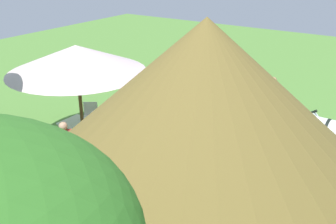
{
  "coord_description": "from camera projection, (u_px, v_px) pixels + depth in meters",
  "views": [
    {
      "loc": [
        -4.8,
        9.58,
        5.4
      ],
      "look_at": [
        1.03,
        0.84,
        1.0
      ],
      "focal_mm": 42.01,
      "sensor_mm": 36.0,
      "label": 1
    }
  ],
  "objects": [
    {
      "name": "zebra_toward_hut",
      "position": [
        141.0,
        92.0,
        13.03
      ],
      "size": [
        2.23,
        1.07,
        1.52
      ],
      "rotation": [
        0.0,
        0.0,
        1.28
      ],
      "color": "silver",
      "rests_on": "ground_plane"
    },
    {
      "name": "brick_patio_kerb",
      "position": [
        181.0,
        82.0,
        17.05
      ],
      "size": [
        1.41,
        2.72,
        0.08
      ],
      "primitive_type": "cube",
      "rotation": [
        0.0,
        0.0,
        1.96
      ],
      "color": "#AA5E46",
      "rests_on": "ground_plane"
    },
    {
      "name": "zebra_nearest_camera",
      "position": [
        214.0,
        88.0,
        13.36
      ],
      "size": [
        1.61,
        1.92,
        1.54
      ],
      "rotation": [
        0.0,
        0.0,
        5.62
      ],
      "color": "silver",
      "rests_on": "ground_plane"
    },
    {
      "name": "patio_chair_near_hut",
      "position": [
        67.0,
        149.0,
        10.3
      ],
      "size": [
        0.57,
        0.56,
        0.9
      ],
      "rotation": [
        0.0,
        0.0,
        -2.73
      ],
      "color": "silver",
      "rests_on": "ground_plane"
    },
    {
      "name": "guest_beside_umbrella",
      "position": [
        65.0,
        145.0,
        9.63
      ],
      "size": [
        0.45,
        0.41,
        1.55
      ],
      "rotation": [
        0.0,
        0.0,
        3.83
      ],
      "color": "#252425",
      "rests_on": "ground_plane"
    },
    {
      "name": "patio_chair_west_end",
      "position": [
        90.0,
        114.0,
        12.45
      ],
      "size": [
        0.6,
        0.59,
        0.9
      ],
      "rotation": [
        0.0,
        0.0,
        0.59
      ],
      "color": "white",
      "rests_on": "ground_plane"
    },
    {
      "name": "shade_umbrella",
      "position": [
        76.0,
        59.0,
        10.54
      ],
      "size": [
        3.79,
        3.79,
        3.02
      ],
      "color": "brown",
      "rests_on": "ground_plane"
    },
    {
      "name": "zebra_by_umbrella",
      "position": [
        336.0,
        134.0,
        10.08
      ],
      "size": [
        2.27,
        0.72,
        1.52
      ],
      "rotation": [
        0.0,
        0.0,
        4.66
      ],
      "color": "silver",
      "rests_on": "ground_plane"
    },
    {
      "name": "guest_behind_table",
      "position": [
        102.0,
        139.0,
        9.73
      ],
      "size": [
        0.47,
        0.48,
        1.69
      ],
      "rotation": [
        0.0,
        0.0,
        5.47
      ],
      "color": "black",
      "rests_on": "ground_plane"
    },
    {
      "name": "striped_lounge_chair",
      "position": [
        184.0,
        139.0,
        11.44
      ],
      "size": [
        0.92,
        0.77,
        0.67
      ],
      "rotation": [
        0.0,
        0.0,
        5.06
      ],
      "color": "#2E9274",
      "rests_on": "ground_plane"
    },
    {
      "name": "patio_dining_table",
      "position": [
        83.0,
        126.0,
        11.32
      ],
      "size": [
        1.28,
        0.82,
        0.74
      ],
      "rotation": [
        0.0,
        0.0,
        0.0
      ],
      "color": "white",
      "rests_on": "ground_plane"
    },
    {
      "name": "ground_plane",
      "position": [
        212.0,
        141.0,
        11.89
      ],
      "size": [
        36.0,
        36.0,
        0.0
      ],
      "primitive_type": "plane",
      "color": "#518235"
    },
    {
      "name": "standing_watcher",
      "position": [
        271.0,
        98.0,
        12.29
      ],
      "size": [
        0.45,
        0.53,
        1.75
      ],
      "rotation": [
        0.0,
        0.0,
        -0.98
      ],
      "color": "black",
      "rests_on": "ground_plane"
    },
    {
      "name": "thatched_hut",
      "position": [
        203.0,
        134.0,
        6.84
      ],
      "size": [
        5.95,
        5.95,
        4.42
      ],
      "rotation": [
        0.0,
        0.0,
        1.26
      ],
      "color": "beige",
      "rests_on": "ground_plane"
    }
  ]
}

